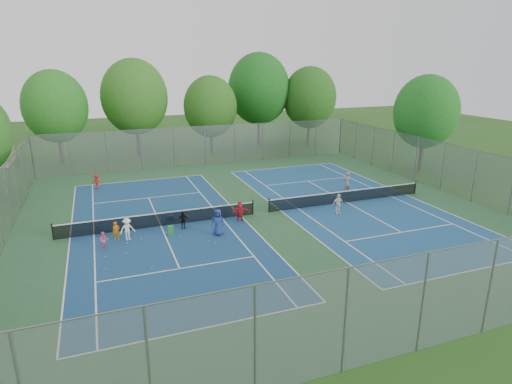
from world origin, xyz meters
TOP-DOWN VIEW (x-y plane):
  - ground at (0.00, 0.00)m, footprint 120.00×120.00m
  - court_pad at (0.00, 0.00)m, footprint 32.00×32.00m
  - court_left at (-7.00, 0.00)m, footprint 10.97×23.77m
  - court_right at (7.00, 0.00)m, footprint 10.97×23.77m
  - net_left at (-7.00, 0.00)m, footprint 12.87×0.10m
  - net_right at (7.00, 0.00)m, footprint 12.87×0.10m
  - fence_north at (0.00, 16.00)m, footprint 32.00×0.10m
  - fence_south at (0.00, -16.00)m, footprint 32.00×0.10m
  - fence_east at (16.00, 0.00)m, footprint 0.10×32.00m
  - tree_nw at (-14.00, 22.00)m, footprint 6.40×6.40m
  - tree_nl at (-6.00, 23.00)m, footprint 7.20×7.20m
  - tree_nc at (2.00, 21.00)m, footprint 6.00×6.00m
  - tree_nr at (9.00, 24.00)m, footprint 7.60×7.60m
  - tree_ne at (15.00, 22.00)m, footprint 6.60×6.60m
  - tree_side_e at (19.00, 6.00)m, footprint 6.00×6.00m
  - ball_crate at (-6.20, 0.93)m, footprint 0.44×0.44m
  - ball_hopper at (-6.64, -1.69)m, footprint 0.33×0.33m
  - student_a at (-9.81, -1.38)m, footprint 0.48×0.37m
  - student_b at (-10.54, -2.38)m, footprint 0.54×0.45m
  - student_c at (-9.18, -1.55)m, footprint 0.99×0.69m
  - student_d at (-5.71, -0.89)m, footprint 0.68×0.30m
  - student_e at (-3.90, -2.74)m, footprint 0.95×0.78m
  - student_f at (-1.87, -0.95)m, footprint 1.29×0.48m
  - child_far_baseline at (-10.71, 10.50)m, footprint 0.94×0.74m
  - instructor at (8.31, 2.14)m, footprint 0.67×0.46m
  - teen_court_b at (5.04, -1.95)m, footprint 0.88×0.42m
  - tennis_ball_0 at (-9.48, -3.55)m, footprint 0.07×0.07m
  - tennis_ball_1 at (-6.86, -1.40)m, footprint 0.07×0.07m
  - tennis_ball_2 at (-4.71, -3.57)m, footprint 0.07×0.07m
  - tennis_ball_3 at (-9.30, -2.14)m, footprint 0.07×0.07m
  - tennis_ball_4 at (-10.57, -3.60)m, footprint 0.07×0.07m
  - tennis_ball_5 at (-11.12, -4.09)m, footprint 0.07×0.07m
  - tennis_ball_6 at (-6.18, -2.27)m, footprint 0.07×0.07m
  - tennis_ball_7 at (-8.35, -5.86)m, footprint 0.07×0.07m
  - tennis_ball_8 at (-10.56, -5.23)m, footprint 0.07×0.07m
  - tennis_ball_9 at (-8.44, -1.80)m, footprint 0.07×0.07m
  - tennis_ball_10 at (-4.40, -3.88)m, footprint 0.07×0.07m

SIDE VIEW (x-z plane):
  - ground at x=0.00m, z-range 0.00..0.00m
  - court_pad at x=0.00m, z-range 0.00..0.01m
  - court_left at x=-7.00m, z-range 0.01..0.02m
  - court_right at x=7.00m, z-range 0.01..0.02m
  - tennis_ball_0 at x=-9.48m, z-range 0.00..0.07m
  - tennis_ball_1 at x=-6.86m, z-range 0.00..0.07m
  - tennis_ball_2 at x=-4.71m, z-range 0.00..0.07m
  - tennis_ball_3 at x=-9.30m, z-range 0.00..0.07m
  - tennis_ball_4 at x=-10.57m, z-range 0.00..0.07m
  - tennis_ball_5 at x=-11.12m, z-range 0.00..0.07m
  - tennis_ball_6 at x=-6.18m, z-range 0.00..0.07m
  - tennis_ball_7 at x=-8.35m, z-range 0.00..0.07m
  - tennis_ball_8 at x=-10.56m, z-range 0.00..0.07m
  - tennis_ball_9 at x=-8.44m, z-range 0.00..0.07m
  - tennis_ball_10 at x=-4.40m, z-range 0.00..0.07m
  - ball_crate at x=-6.20m, z-range 0.00..0.34m
  - ball_hopper at x=-6.64m, z-range 0.00..0.60m
  - net_left at x=-7.00m, z-range 0.00..0.91m
  - net_right at x=7.00m, z-range 0.00..0.91m
  - student_b at x=-10.54m, z-range 0.00..1.03m
  - student_d at x=-5.71m, z-range 0.00..1.14m
  - student_a at x=-9.81m, z-range 0.00..1.18m
  - child_far_baseline at x=-10.71m, z-range 0.00..1.27m
  - student_f at x=-1.87m, z-range 0.00..1.37m
  - student_c at x=-9.18m, z-range 0.00..1.39m
  - teen_court_b at x=5.04m, z-range 0.00..1.46m
  - student_e at x=-3.90m, z-range 0.00..1.67m
  - instructor at x=8.31m, z-range 0.00..1.78m
  - fence_north at x=0.00m, z-range 0.00..4.00m
  - fence_south at x=0.00m, z-range 0.00..4.00m
  - fence_east at x=16.00m, z-range 0.00..4.00m
  - tree_nc at x=2.00m, z-range 0.97..9.82m
  - tree_side_e at x=19.00m, z-range 1.14..10.34m
  - tree_nw at x=-14.00m, z-range 1.10..10.68m
  - tree_ne at x=15.00m, z-range 1.08..10.85m
  - tree_nl at x=-6.00m, z-range 1.20..11.89m
  - tree_nr at x=9.00m, z-range 1.33..12.75m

